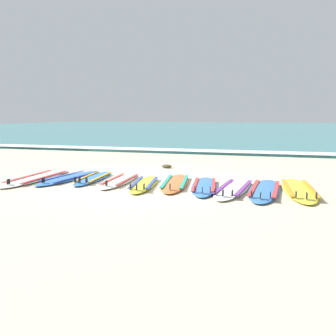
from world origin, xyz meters
TOP-DOWN VIEW (x-y plane):
  - ground_plane at (0.00, 0.00)m, footprint 80.00×80.00m
  - sea at (0.00, 35.77)m, footprint 80.00×60.00m
  - wave_foam_strip at (0.00, 6.29)m, footprint 80.00×1.04m
  - surfboard_0 at (-2.51, -0.38)m, footprint 0.63×2.47m
  - surfboard_1 at (-1.79, -0.16)m, footprint 0.86×2.27m
  - surfboard_2 at (-1.22, -0.07)m, footprint 0.64×1.94m
  - surfboard_3 at (-0.50, -0.20)m, footprint 0.56×1.98m
  - surfboard_4 at (0.14, -0.41)m, footprint 0.77×1.98m
  - surfboard_5 at (0.76, -0.11)m, footprint 0.83×2.24m
  - surfboard_6 at (1.42, -0.29)m, footprint 0.77×2.11m
  - surfboard_7 at (2.02, -0.38)m, footprint 0.85×2.29m
  - surfboard_8 at (2.62, -0.36)m, footprint 0.76×2.35m
  - surfboard_9 at (3.27, -0.15)m, footprint 0.71×2.42m
  - seaweed_clump_near_shoreline at (-0.06, 2.14)m, footprint 0.29×0.23m

SIDE VIEW (x-z plane):
  - ground_plane at x=0.00m, z-range 0.00..0.00m
  - surfboard_0 at x=-2.51m, z-range -0.05..0.13m
  - surfboard_1 at x=-1.79m, z-range -0.05..0.13m
  - surfboard_5 at x=0.76m, z-range -0.05..0.13m
  - surfboard_3 at x=-0.50m, z-range -0.05..0.13m
  - surfboard_9 at x=3.27m, z-range -0.05..0.13m
  - surfboard_8 at x=2.62m, z-range -0.05..0.13m
  - surfboard_7 at x=2.02m, z-range -0.05..0.13m
  - surfboard_6 at x=1.42m, z-range -0.05..0.13m
  - surfboard_4 at x=0.14m, z-range -0.05..0.13m
  - surfboard_2 at x=-1.22m, z-range -0.05..0.13m
  - sea at x=0.00m, z-range 0.00..0.10m
  - seaweed_clump_near_shoreline at x=-0.06m, z-range 0.00..0.10m
  - wave_foam_strip at x=0.00m, z-range 0.00..0.11m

